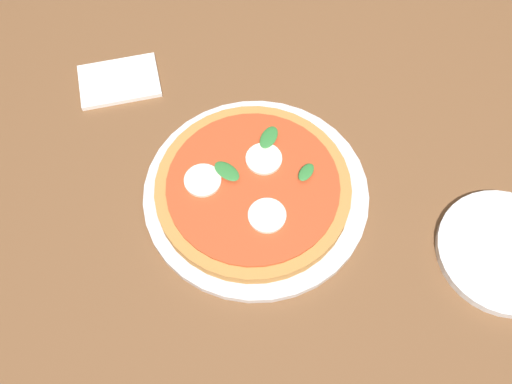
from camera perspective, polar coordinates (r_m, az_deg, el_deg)
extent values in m
plane|color=#2D2B28|center=(1.59, 3.31, -12.46)|extent=(6.00, 6.00, 0.00)
cube|color=brown|center=(0.89, 5.79, 1.06)|extent=(1.26, 0.89, 0.04)
cube|color=brown|center=(1.57, 22.25, 7.85)|extent=(0.07, 0.07, 0.74)
cube|color=brown|center=(1.46, -20.24, 3.36)|extent=(0.07, 0.07, 0.74)
cylinder|color=silver|center=(0.85, 0.00, -0.13)|extent=(0.33, 0.33, 0.01)
cylinder|color=#C6843F|center=(0.83, -0.30, 0.33)|extent=(0.29, 0.29, 0.02)
cylinder|color=#CC4723|center=(0.82, -0.30, 0.70)|extent=(0.25, 0.25, 0.00)
cylinder|color=white|center=(0.83, -5.32, 1.16)|extent=(0.05, 0.05, 0.00)
cylinder|color=white|center=(0.80, 1.11, -2.35)|extent=(0.05, 0.05, 0.00)
cylinder|color=white|center=(0.84, 0.78, 3.31)|extent=(0.05, 0.05, 0.00)
ellipsoid|color=#337F38|center=(0.83, -2.90, 1.98)|extent=(0.05, 0.05, 0.00)
ellipsoid|color=#337F38|center=(0.83, 5.01, 1.98)|extent=(0.03, 0.04, 0.00)
ellipsoid|color=#337F38|center=(0.86, 1.28, 5.46)|extent=(0.04, 0.05, 0.00)
cylinder|color=white|center=(0.88, 23.41, -5.44)|extent=(0.19, 0.19, 0.01)
cube|color=white|center=(0.99, -13.42, 10.67)|extent=(0.14, 0.10, 0.01)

